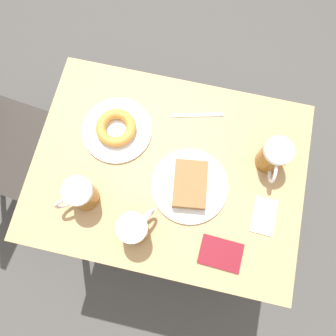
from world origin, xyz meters
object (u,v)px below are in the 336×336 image
object	(u,v)px
plate_with_donut	(117,129)
beer_mug_right	(81,195)
plate_with_cake	(190,185)
beer_mug_center	(273,157)
passport_near_edge	(221,254)
beer_mug_left	(134,228)
napkin_folded	(264,216)
fork	(198,115)

from	to	relation	value
plate_with_donut	beer_mug_right	world-z (taller)	beer_mug_right
plate_with_cake	beer_mug_center	distance (m)	0.27
passport_near_edge	beer_mug_right	bearing A→B (deg)	80.63
plate_with_cake	passport_near_edge	bearing A→B (deg)	-143.74
beer_mug_left	passport_near_edge	xyz separation A→B (m)	(-0.01, -0.26, -0.06)
plate_with_cake	plate_with_donut	size ratio (longest dim) A/B	1.06
beer_mug_right	napkin_folded	bearing A→B (deg)	-83.13
plate_with_cake	plate_with_donut	xyz separation A→B (m)	(0.13, 0.27, -0.00)
plate_with_donut	beer_mug_center	distance (m)	0.50
fork	plate_with_cake	bearing A→B (deg)	-175.00
plate_with_donut	passport_near_edge	distance (m)	0.51
beer_mug_right	napkin_folded	distance (m)	0.56
beer_mug_left	beer_mug_center	size ratio (longest dim) A/B	0.92
plate_with_donut	beer_mug_left	xyz separation A→B (m)	(-0.30, -0.14, 0.04)
beer_mug_left	passport_near_edge	size ratio (longest dim) A/B	0.91
plate_with_cake	beer_mug_right	xyz separation A→B (m)	(-0.11, 0.31, 0.04)
beer_mug_left	napkin_folded	distance (m)	0.40
fork	beer_mug_left	bearing A→B (deg)	165.23
plate_with_cake	fork	bearing A→B (deg)	5.00
plate_with_donut	napkin_folded	distance (m)	0.54
plate_with_cake	fork	xyz separation A→B (m)	(0.24, 0.02, -0.01)
beer_mug_center	napkin_folded	distance (m)	0.18
plate_with_donut	beer_mug_left	bearing A→B (deg)	-154.97
beer_mug_left	plate_with_donut	bearing A→B (deg)	25.03
beer_mug_right	fork	bearing A→B (deg)	-39.28
napkin_folded	fork	distance (m)	0.39
plate_with_cake	plate_with_donut	bearing A→B (deg)	64.14
napkin_folded	plate_with_donut	bearing A→B (deg)	71.40
beer_mug_center	fork	bearing A→B (deg)	66.15
plate_with_donut	beer_mug_center	bearing A→B (deg)	-89.77
fork	passport_near_edge	bearing A→B (deg)	-160.09
beer_mug_right	napkin_folded	size ratio (longest dim) A/B	1.02
napkin_folded	passport_near_edge	distance (m)	0.18
plate_with_donut	beer_mug_left	world-z (taller)	beer_mug_left
fork	beer_mug_center	bearing A→B (deg)	-113.85
plate_with_donut	fork	size ratio (longest dim) A/B	1.33
napkin_folded	beer_mug_left	bearing A→B (deg)	108.90
beer_mug_left	napkin_folded	size ratio (longest dim) A/B	1.03
napkin_folded	plate_with_cake	bearing A→B (deg)	80.30
plate_with_cake	fork	size ratio (longest dim) A/B	1.41
beer_mug_left	fork	world-z (taller)	beer_mug_left
plate_with_donut	beer_mug_right	xyz separation A→B (m)	(-0.24, 0.04, 0.04)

